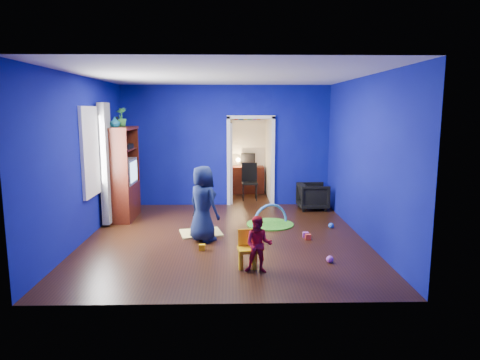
{
  "coord_description": "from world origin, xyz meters",
  "views": [
    {
      "loc": [
        0.11,
        -7.59,
        2.3
      ],
      "look_at": [
        0.29,
        0.4,
        1.0
      ],
      "focal_mm": 32.0,
      "sensor_mm": 36.0,
      "label": 1
    }
  ],
  "objects_px": {
    "armchair": "(313,196)",
    "tv_armoire": "(121,173)",
    "vase": "(115,122)",
    "kid_chair": "(248,251)",
    "toddler_red": "(259,245)",
    "play_mat": "(270,224)",
    "child_navy": "(203,204)",
    "crt_tv": "(123,171)",
    "child_black": "(201,201)",
    "folding_chair": "(250,182)",
    "hopper_ball": "(202,227)",
    "study_desk": "(248,180)"
  },
  "relations": [
    {
      "from": "child_navy",
      "to": "play_mat",
      "type": "bearing_deg",
      "value": -95.51
    },
    {
      "from": "vase",
      "to": "toddler_red",
      "type": "bearing_deg",
      "value": -46.62
    },
    {
      "from": "vase",
      "to": "crt_tv",
      "type": "bearing_deg",
      "value": 82.41
    },
    {
      "from": "toddler_red",
      "to": "vase",
      "type": "distance_m",
      "value": 4.3
    },
    {
      "from": "kid_chair",
      "to": "child_black",
      "type": "bearing_deg",
      "value": 106.68
    },
    {
      "from": "play_mat",
      "to": "child_navy",
      "type": "bearing_deg",
      "value": -141.3
    },
    {
      "from": "folding_chair",
      "to": "play_mat",
      "type": "bearing_deg",
      "value": -82.96
    },
    {
      "from": "crt_tv",
      "to": "child_navy",
      "type": "bearing_deg",
      "value": -42.47
    },
    {
      "from": "armchair",
      "to": "play_mat",
      "type": "distance_m",
      "value": 1.81
    },
    {
      "from": "vase",
      "to": "child_black",
      "type": "bearing_deg",
      "value": -24.72
    },
    {
      "from": "armchair",
      "to": "vase",
      "type": "relative_size",
      "value": 3.19
    },
    {
      "from": "child_navy",
      "to": "hopper_ball",
      "type": "relative_size",
      "value": 3.54
    },
    {
      "from": "armchair",
      "to": "kid_chair",
      "type": "bearing_deg",
      "value": 153.24
    },
    {
      "from": "vase",
      "to": "folding_chair",
      "type": "distance_m",
      "value": 3.9
    },
    {
      "from": "child_navy",
      "to": "vase",
      "type": "bearing_deg",
      "value": 9.56
    },
    {
      "from": "armchair",
      "to": "vase",
      "type": "distance_m",
      "value": 4.73
    },
    {
      "from": "armchair",
      "to": "toddler_red",
      "type": "relative_size",
      "value": 0.83
    },
    {
      "from": "kid_chair",
      "to": "folding_chair",
      "type": "relative_size",
      "value": 0.54
    },
    {
      "from": "armchair",
      "to": "child_navy",
      "type": "relative_size",
      "value": 0.51
    },
    {
      "from": "toddler_red",
      "to": "tv_armoire",
      "type": "relative_size",
      "value": 0.42
    },
    {
      "from": "child_black",
      "to": "play_mat",
      "type": "relative_size",
      "value": 1.27
    },
    {
      "from": "toddler_red",
      "to": "child_black",
      "type": "bearing_deg",
      "value": 122.81
    },
    {
      "from": "armchair",
      "to": "tv_armoire",
      "type": "bearing_deg",
      "value": 97.61
    },
    {
      "from": "armchair",
      "to": "vase",
      "type": "bearing_deg",
      "value": 101.47
    },
    {
      "from": "play_mat",
      "to": "toddler_red",
      "type": "bearing_deg",
      "value": -98.93
    },
    {
      "from": "child_navy",
      "to": "toddler_red",
      "type": "bearing_deg",
      "value": 165.7
    },
    {
      "from": "child_navy",
      "to": "study_desk",
      "type": "relative_size",
      "value": 1.53
    },
    {
      "from": "vase",
      "to": "study_desk",
      "type": "bearing_deg",
      "value": 47.91
    },
    {
      "from": "toddler_red",
      "to": "tv_armoire",
      "type": "bearing_deg",
      "value": 138.52
    },
    {
      "from": "hopper_ball",
      "to": "folding_chair",
      "type": "xyz_separation_m",
      "value": [
        1.03,
        3.26,
        0.27
      ]
    },
    {
      "from": "child_navy",
      "to": "vase",
      "type": "distance_m",
      "value": 2.67
    },
    {
      "from": "vase",
      "to": "crt_tv",
      "type": "height_order",
      "value": "vase"
    },
    {
      "from": "vase",
      "to": "kid_chair",
      "type": "height_order",
      "value": "vase"
    },
    {
      "from": "tv_armoire",
      "to": "play_mat",
      "type": "distance_m",
      "value": 3.33
    },
    {
      "from": "armchair",
      "to": "child_black",
      "type": "bearing_deg",
      "value": 124.41
    },
    {
      "from": "child_navy",
      "to": "vase",
      "type": "relative_size",
      "value": 6.31
    },
    {
      "from": "child_navy",
      "to": "kid_chair",
      "type": "xyz_separation_m",
      "value": [
        0.73,
        -1.33,
        -0.42
      ]
    },
    {
      "from": "toddler_red",
      "to": "folding_chair",
      "type": "distance_m",
      "value": 5.04
    },
    {
      "from": "vase",
      "to": "crt_tv",
      "type": "distance_m",
      "value": 1.09
    },
    {
      "from": "child_navy",
      "to": "tv_armoire",
      "type": "distance_m",
      "value": 2.49
    },
    {
      "from": "kid_chair",
      "to": "crt_tv",
      "type": "bearing_deg",
      "value": 123.65
    },
    {
      "from": "child_navy",
      "to": "crt_tv",
      "type": "xyz_separation_m",
      "value": [
        -1.8,
        1.65,
        0.35
      ]
    },
    {
      "from": "armchair",
      "to": "toddler_red",
      "type": "bearing_deg",
      "value": 156.21
    },
    {
      "from": "study_desk",
      "to": "folding_chair",
      "type": "relative_size",
      "value": 0.96
    },
    {
      "from": "child_black",
      "to": "toddler_red",
      "type": "bearing_deg",
      "value": 177.16
    },
    {
      "from": "tv_armoire",
      "to": "toddler_red",
      "type": "bearing_deg",
      "value": -49.44
    },
    {
      "from": "armchair",
      "to": "toddler_red",
      "type": "distance_m",
      "value": 4.23
    },
    {
      "from": "child_black",
      "to": "toddler_red",
      "type": "distance_m",
      "value": 2.29
    },
    {
      "from": "kid_chair",
      "to": "hopper_ball",
      "type": "bearing_deg",
      "value": 109.59
    },
    {
      "from": "child_navy",
      "to": "hopper_ball",
      "type": "bearing_deg",
      "value": -32.91
    }
  ]
}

